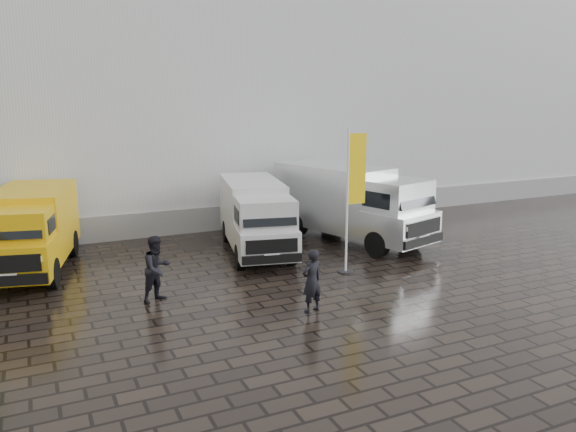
# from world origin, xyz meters

# --- Properties ---
(ground) EXTENTS (120.00, 120.00, 0.00)m
(ground) POSITION_xyz_m (0.00, 0.00, 0.00)
(ground) COLOR black
(ground) RESTS_ON ground
(exhibition_hall) EXTENTS (44.00, 16.00, 12.00)m
(exhibition_hall) POSITION_xyz_m (2.00, 16.00, 6.00)
(exhibition_hall) COLOR silver
(exhibition_hall) RESTS_ON ground
(hall_plinth) EXTENTS (44.00, 0.15, 1.00)m
(hall_plinth) POSITION_xyz_m (2.00, 7.95, 0.50)
(hall_plinth) COLOR gray
(hall_plinth) RESTS_ON ground
(van_yellow) EXTENTS (3.32, 5.85, 2.55)m
(van_yellow) POSITION_xyz_m (-7.79, 5.00, 1.27)
(van_yellow) COLOR #D6A30B
(van_yellow) RESTS_ON ground
(van_white) EXTENTS (3.05, 5.96, 2.47)m
(van_white) POSITION_xyz_m (-0.53, 4.17, 1.23)
(van_white) COLOR silver
(van_white) RESTS_ON ground
(van_silver) EXTENTS (3.94, 6.87, 2.82)m
(van_silver) POSITION_xyz_m (3.31, 4.09, 1.41)
(van_silver) COLOR silver
(van_silver) RESTS_ON ground
(flagpole) EXTENTS (0.88, 0.50, 4.51)m
(flagpole) POSITION_xyz_m (1.35, 0.83, 2.49)
(flagpole) COLOR black
(flagpole) RESTS_ON ground
(wheelie_bin) EXTENTS (0.77, 0.77, 1.09)m
(wheelie_bin) POSITION_xyz_m (8.61, 7.35, 0.54)
(wheelie_bin) COLOR black
(wheelie_bin) RESTS_ON ground
(person_front) EXTENTS (0.69, 0.54, 1.67)m
(person_front) POSITION_xyz_m (-1.34, -1.67, 0.83)
(person_front) COLOR black
(person_front) RESTS_ON ground
(person_tent) EXTENTS (1.10, 1.02, 1.80)m
(person_tent) POSITION_xyz_m (-4.73, 0.79, 0.90)
(person_tent) COLOR black
(person_tent) RESTS_ON ground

